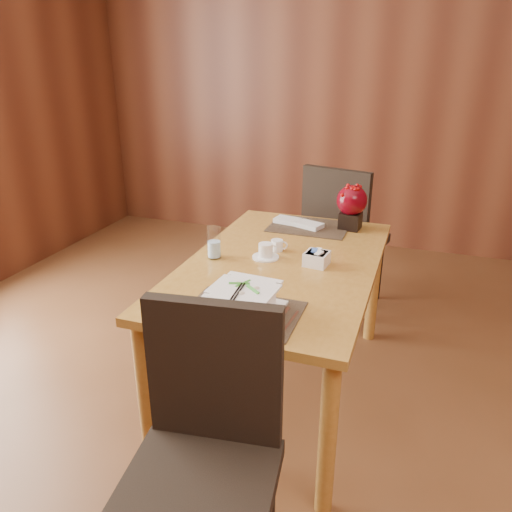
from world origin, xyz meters
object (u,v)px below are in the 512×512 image
(coffee_cup, at_px, (266,252))
(far_chair, at_px, (341,231))
(water_glass, at_px, (214,243))
(sugar_caddy, at_px, (317,259))
(creamer_jug, at_px, (277,245))
(bread_plate, at_px, (171,309))
(soup_setting, at_px, (244,301))
(berry_decor, at_px, (352,204))
(near_chair, at_px, (205,443))
(dining_table, at_px, (282,280))

(coffee_cup, bearing_deg, far_chair, 78.52)
(water_glass, distance_m, sugar_caddy, 0.51)
(water_glass, bearing_deg, coffee_cup, 18.20)
(creamer_jug, bearing_deg, bread_plate, -113.71)
(coffee_cup, distance_m, far_chair, 1.05)
(soup_setting, xyz_separation_m, bread_plate, (-0.28, -0.07, -0.05))
(sugar_caddy, bearing_deg, bread_plate, -125.01)
(coffee_cup, height_order, berry_decor, berry_decor)
(near_chair, height_order, far_chair, far_chair)
(bread_plate, relative_size, near_chair, 0.14)
(coffee_cup, distance_m, near_chair, 1.11)
(near_chair, bearing_deg, creamer_jug, 89.03)
(soup_setting, bearing_deg, coffee_cup, 103.74)
(sugar_caddy, distance_m, bread_plate, 0.78)
(coffee_cup, bearing_deg, bread_plate, -106.27)
(dining_table, xyz_separation_m, near_chair, (0.07, -1.06, -0.09))
(coffee_cup, xyz_separation_m, far_chair, (0.21, 1.01, -0.20))
(bread_plate, bearing_deg, coffee_cup, 73.73)
(berry_decor, bearing_deg, sugar_caddy, -96.24)
(dining_table, height_order, near_chair, near_chair)
(berry_decor, relative_size, far_chair, 0.25)
(soup_setting, height_order, far_chair, far_chair)
(far_chair, bearing_deg, dining_table, 97.57)
(dining_table, relative_size, bread_plate, 10.75)
(dining_table, bearing_deg, bread_plate, -114.15)
(bread_plate, height_order, near_chair, near_chair)
(soup_setting, relative_size, creamer_jug, 3.63)
(creamer_jug, distance_m, berry_decor, 0.57)
(soup_setting, distance_m, water_glass, 0.60)
(coffee_cup, distance_m, creamer_jug, 0.12)
(near_chair, distance_m, far_chair, 2.10)
(water_glass, bearing_deg, berry_decor, 49.57)
(coffee_cup, xyz_separation_m, creamer_jug, (0.02, 0.11, -0.00))
(far_chair, bearing_deg, bread_plate, 90.52)
(dining_table, bearing_deg, water_glass, -169.55)
(creamer_jug, height_order, sugar_caddy, sugar_caddy)
(coffee_cup, bearing_deg, water_glass, -161.80)
(water_glass, xyz_separation_m, creamer_jug, (0.27, 0.19, -0.05))
(sugar_caddy, distance_m, near_chair, 1.11)
(water_glass, bearing_deg, creamer_jug, 35.87)
(sugar_caddy, bearing_deg, creamer_jug, 153.74)
(dining_table, bearing_deg, sugar_caddy, 5.21)
(dining_table, distance_m, sugar_caddy, 0.21)
(soup_setting, distance_m, berry_decor, 1.18)
(water_glass, height_order, berry_decor, berry_decor)
(coffee_cup, bearing_deg, creamer_jug, 78.07)
(coffee_cup, bearing_deg, soup_setting, -80.28)
(sugar_caddy, relative_size, far_chair, 0.11)
(water_glass, distance_m, bread_plate, 0.57)
(dining_table, bearing_deg, coffee_cup, 168.82)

